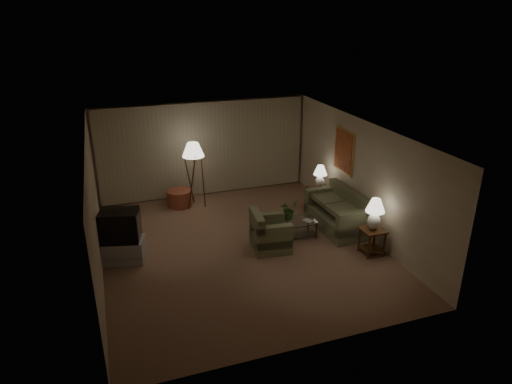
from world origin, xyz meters
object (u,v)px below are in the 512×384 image
at_px(tv_cabinet, 123,250).
at_px(armchair, 271,234).
at_px(crt_tv, 120,226).
at_px(side_table_near, 372,237).
at_px(vase, 288,219).
at_px(side_table_far, 319,194).
at_px(coffee_table, 294,227).
at_px(table_lamp_near, 375,211).
at_px(table_lamp_far, 320,175).
at_px(ottoman, 180,198).
at_px(floor_lamp, 194,174).
at_px(sofa, 336,214).

bearing_deg(tv_cabinet, armchair, 4.68).
xyz_separation_m(armchair, crt_tv, (-3.18, 0.52, 0.48)).
bearing_deg(side_table_near, vase, 139.49).
bearing_deg(side_table_far, coffee_table, -134.20).
bearing_deg(table_lamp_near, coffee_table, 136.41).
distance_m(table_lamp_far, tv_cabinet, 5.37).
xyz_separation_m(armchair, ottoman, (-1.51, 3.06, -0.13)).
xyz_separation_m(table_lamp_near, vase, (-1.46, 1.25, -0.52)).
height_order(table_lamp_far, tv_cabinet, table_lamp_far).
bearing_deg(ottoman, vase, -53.20).
bearing_deg(floor_lamp, table_lamp_near, -50.81).
bearing_deg(vase, side_table_far, 42.70).
height_order(table_lamp_near, crt_tv, table_lamp_near).
relative_size(sofa, ottoman, 2.69).
xyz_separation_m(side_table_near, tv_cabinet, (-5.20, 1.47, -0.16)).
height_order(coffee_table, vase, vase).
xyz_separation_m(tv_cabinet, vase, (3.74, -0.22, 0.25)).
bearing_deg(coffee_table, vase, -180.00).
relative_size(armchair, table_lamp_near, 1.41).
height_order(ottoman, vase, vase).
relative_size(armchair, floor_lamp, 0.56).
bearing_deg(side_table_far, armchair, -140.78).
distance_m(sofa, ottoman, 4.30).
relative_size(sofa, table_lamp_far, 2.88).
height_order(table_lamp_far, vase, table_lamp_far).
bearing_deg(armchair, table_lamp_near, -109.20).
bearing_deg(coffee_table, tv_cabinet, 176.70).
bearing_deg(crt_tv, vase, 10.59).
height_order(coffee_table, crt_tv, crt_tv).
height_order(table_lamp_near, coffee_table, table_lamp_near).
xyz_separation_m(side_table_far, table_lamp_near, (0.00, -2.60, 0.62)).
relative_size(floor_lamp, ottoman, 2.68).
bearing_deg(floor_lamp, vase, -57.26).
distance_m(sofa, table_lamp_far, 1.39).
xyz_separation_m(sofa, armchair, (-1.87, -0.40, -0.04)).
distance_m(side_table_near, side_table_far, 2.60).
xyz_separation_m(sofa, side_table_far, (0.15, 1.25, 0.02)).
bearing_deg(table_lamp_near, table_lamp_far, 90.00).
xyz_separation_m(tv_cabinet, floor_lamp, (2.08, 2.35, 0.69)).
distance_m(crt_tv, vase, 3.76).
height_order(sofa, ottoman, sofa).
xyz_separation_m(floor_lamp, vase, (1.66, -2.58, -0.44)).
bearing_deg(side_table_far, sofa, -96.84).
height_order(table_lamp_far, crt_tv, table_lamp_far).
xyz_separation_m(table_lamp_far, ottoman, (-3.53, 1.41, -0.75)).
bearing_deg(vase, ottoman, 126.80).
xyz_separation_m(table_lamp_near, ottoman, (-3.53, 4.01, -0.80)).
bearing_deg(tv_cabinet, ottoman, 70.61).
xyz_separation_m(sofa, tv_cabinet, (-5.05, 0.12, -0.14)).
height_order(side_table_far, table_lamp_far, table_lamp_far).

